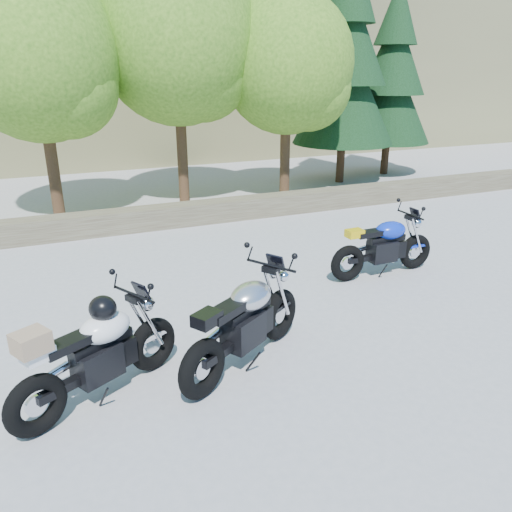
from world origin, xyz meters
The scene contains 10 objects.
ground centered at (0.00, 0.00, 0.00)m, with size 90.00×90.00×0.00m, color gray.
stone_wall centered at (0.00, 5.50, 0.25)m, with size 22.00×0.55×0.50m, color brown.
tree_decid_left centered at (-2.39, 7.14, 3.63)m, with size 3.67×3.67×5.62m.
tree_decid_mid centered at (0.91, 7.54, 4.04)m, with size 4.08×4.08×6.24m.
tree_decid_right centered at (3.71, 6.94, 3.50)m, with size 3.54×3.54×5.41m.
conifer_near centered at (6.20, 8.20, 3.68)m, with size 3.17×3.17×7.06m.
conifer_far centered at (8.40, 8.80, 3.27)m, with size 2.82×2.82×6.27m.
silver_bike centered at (-0.64, -0.66, 0.57)m, with size 2.05×1.39×1.16m.
white_bike centered at (-2.40, -0.69, 0.59)m, with size 1.99×1.20×1.21m.
blue_bike centered at (2.71, 1.10, 0.52)m, with size 2.14×0.68×1.07m.
Camera 1 is at (-2.62, -5.72, 3.49)m, focal length 35.00 mm.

